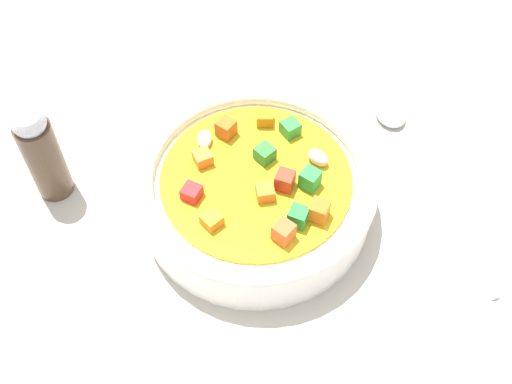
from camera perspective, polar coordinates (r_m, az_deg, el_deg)
The scene contains 4 objects.
ground_plane at distance 51.03cm, azimuth 0.00°, elevation -2.03°, with size 140.00×140.00×2.00cm, color #BAB2A0.
soup_bowl_main at distance 48.11cm, azimuth 0.02°, elevation 0.29°, with size 18.00×18.00×5.43cm.
spoon at distance 53.89cm, azimuth 14.26°, elevation 2.49°, with size 16.50×13.25×1.00cm.
pepper_shaker at distance 50.24cm, azimuth -18.51°, elevation 3.42°, with size 2.79×2.79×9.20cm.
Camera 1 is at (26.35, 9.71, 41.61)cm, focal length 45.07 mm.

